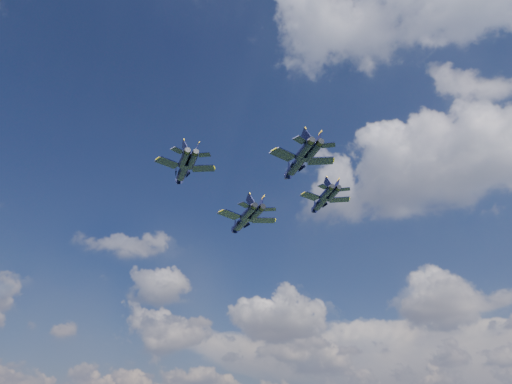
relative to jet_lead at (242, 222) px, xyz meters
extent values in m
cylinder|color=black|center=(0.49, -0.34, -0.08)|extent=(9.28, 7.23, 1.98)
cone|color=black|center=(-4.77, 3.27, -0.08)|extent=(3.41, 3.16, 1.87)
ellipsoid|color=brown|center=(-2.50, 1.72, 0.52)|extent=(3.20, 2.67, 0.90)
cube|color=black|center=(0.06, -4.84, -0.08)|extent=(3.88, 5.55, 0.20)
cube|color=black|center=(4.54, 1.68, -0.08)|extent=(5.79, 5.18, 0.20)
cube|color=black|center=(5.49, -7.23, -0.08)|extent=(1.94, 2.81, 0.15)
cube|color=black|center=(8.72, -2.52, -0.08)|extent=(3.10, 2.68, 0.15)
cube|color=black|center=(5.70, -5.38, 1.46)|extent=(3.09, 1.90, 3.31)
cube|color=black|center=(7.06, -3.38, 1.46)|extent=(2.32, 2.48, 3.31)
cylinder|color=black|center=(3.49, -24.29, 0.76)|extent=(7.36, 6.30, 1.62)
cone|color=black|center=(-0.61, -21.05, 0.76)|extent=(2.79, 2.65, 1.53)
ellipsoid|color=brown|center=(1.16, -22.45, 1.26)|extent=(2.57, 2.29, 0.74)
cube|color=black|center=(2.88, -27.95, 0.76)|extent=(3.41, 4.63, 0.16)
cube|color=black|center=(6.91, -22.87, 0.76)|extent=(4.76, 4.08, 0.16)
cube|color=black|center=(7.18, -30.21, 0.76)|extent=(1.72, 2.37, 0.13)
cube|color=black|center=(10.09, -26.54, 0.76)|extent=(2.52, 2.10, 0.13)
cube|color=black|center=(7.46, -28.70, 2.02)|extent=(2.46, 1.57, 2.71)
cube|color=black|center=(8.69, -27.15, 2.02)|extent=(1.77, 2.14, 2.71)
cylinder|color=black|center=(19.01, 1.48, 0.64)|extent=(6.93, 6.44, 1.58)
cone|color=black|center=(15.22, 4.87, 0.64)|extent=(2.69, 2.63, 1.49)
ellipsoid|color=brown|center=(16.85, 3.41, 1.13)|extent=(2.44, 2.31, 0.72)
cube|color=black|center=(18.21, -2.05, 0.64)|extent=(3.51, 4.57, 0.16)
cube|color=black|center=(22.42, 2.66, 0.64)|extent=(4.63, 3.82, 0.16)
cube|color=black|center=(22.25, -4.49, 0.64)|extent=(1.78, 2.36, 0.12)
cube|color=black|center=(25.29, -1.10, 0.64)|extent=(2.43, 1.96, 0.12)
cube|color=black|center=(22.61, -3.05, 1.87)|extent=(2.33, 1.54, 2.64)
cube|color=black|center=(23.89, -1.61, 1.87)|extent=(1.61, 2.18, 2.64)
cylinder|color=black|center=(24.61, -19.27, -1.95)|extent=(7.52, 6.51, 1.66)
cone|color=black|center=(20.43, -15.91, -1.95)|extent=(2.86, 2.73, 1.57)
ellipsoid|color=brown|center=(22.23, -17.36, -1.44)|extent=(2.63, 2.36, 0.76)
cube|color=black|center=(23.96, -23.02, -1.95)|extent=(3.53, 4.76, 0.17)
cube|color=black|center=(28.13, -17.84, -1.95)|extent=(4.88, 4.17, 0.17)
cube|color=black|center=(28.36, -25.37, -1.95)|extent=(1.78, 2.44, 0.13)
cube|color=black|center=(31.37, -21.63, -1.95)|extent=(2.58, 2.15, 0.13)
cube|color=black|center=(28.65, -23.83, -0.66)|extent=(2.52, 1.62, 2.78)
cube|color=black|center=(29.92, -22.24, -0.66)|extent=(1.81, 2.21, 2.78)
camera|label=1|loc=(58.36, -84.23, -44.12)|focal=35.00mm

